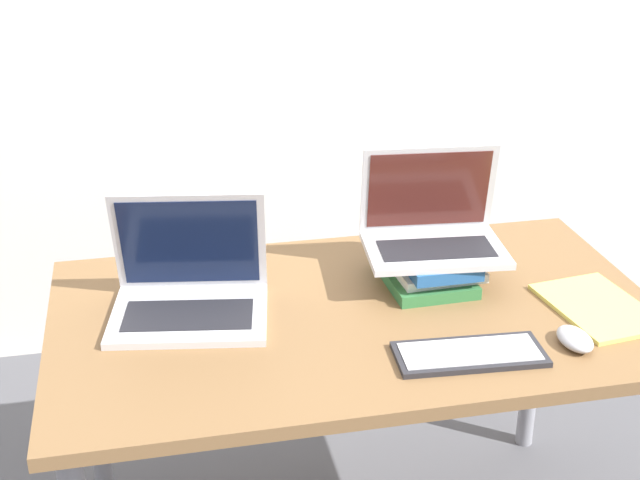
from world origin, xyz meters
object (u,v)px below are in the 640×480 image
at_px(laptop_on_books, 433,229).
at_px(mouse, 575,339).
at_px(laptop_left, 189,290).
at_px(wireless_keyboard, 470,354).
at_px(notepad, 598,307).
at_px(book_stack, 430,266).

bearing_deg(laptop_on_books, mouse, -61.72).
relative_size(laptop_left, mouse, 3.56).
height_order(wireless_keyboard, notepad, wireless_keyboard).
distance_m(laptop_on_books, notepad, 0.41).
relative_size(book_stack, laptop_on_books, 0.75).
bearing_deg(laptop_left, mouse, -22.02).
xyz_separation_m(laptop_on_books, mouse, (0.19, -0.36, -0.11)).
distance_m(book_stack, wireless_keyboard, 0.35).
distance_m(laptop_on_books, mouse, 0.43).
distance_m(book_stack, laptop_on_books, 0.09).
bearing_deg(laptop_on_books, laptop_left, -175.03).
distance_m(mouse, notepad, 0.18).
bearing_deg(laptop_on_books, book_stack, -116.13).
height_order(laptop_left, wireless_keyboard, laptop_left).
bearing_deg(notepad, book_stack, 147.02).
bearing_deg(laptop_left, laptop_on_books, 4.97).
distance_m(laptop_on_books, wireless_keyboard, 0.38).
distance_m(wireless_keyboard, mouse, 0.23).
xyz_separation_m(laptop_left, book_stack, (0.57, 0.03, -0.01)).
xyz_separation_m(book_stack, wireless_keyboard, (-0.03, -0.34, -0.03)).
height_order(book_stack, wireless_keyboard, book_stack).
distance_m(wireless_keyboard, notepad, 0.38).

